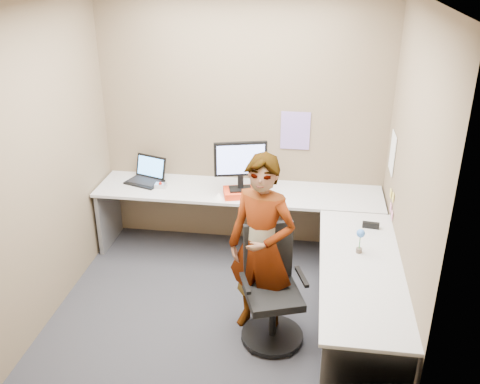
% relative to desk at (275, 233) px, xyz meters
% --- Properties ---
extents(ground, '(3.00, 3.00, 0.00)m').
position_rel_desk_xyz_m(ground, '(-0.44, -0.39, -0.59)').
color(ground, '#28272D').
rests_on(ground, ground).
extents(wall_back, '(3.00, 0.00, 3.00)m').
position_rel_desk_xyz_m(wall_back, '(-0.44, 0.91, 0.76)').
color(wall_back, brown).
rests_on(wall_back, ground).
extents(wall_right, '(0.00, 2.70, 2.70)m').
position_rel_desk_xyz_m(wall_right, '(1.06, -0.39, 0.76)').
color(wall_right, brown).
rests_on(wall_right, ground).
extents(wall_left, '(0.00, 2.70, 2.70)m').
position_rel_desk_xyz_m(wall_left, '(-1.94, -0.39, 0.76)').
color(wall_left, brown).
rests_on(wall_left, ground).
extents(desk, '(2.98, 2.58, 0.73)m').
position_rel_desk_xyz_m(desk, '(0.00, 0.00, 0.00)').
color(desk, '#B7B7B7').
rests_on(desk, ground).
extents(paper_ream, '(0.38, 0.32, 0.07)m').
position_rel_desk_xyz_m(paper_ream, '(-0.40, 0.47, 0.17)').
color(paper_ream, red).
rests_on(paper_ream, desk).
extents(monitor, '(0.52, 0.21, 0.50)m').
position_rel_desk_xyz_m(monitor, '(-0.40, 0.48, 0.50)').
color(monitor, black).
rests_on(monitor, paper_ream).
extents(laptop, '(0.44, 0.40, 0.26)m').
position_rel_desk_xyz_m(laptop, '(-1.44, 0.69, 0.21)').
color(laptop, black).
rests_on(laptop, desk).
extents(trackball_mouse, '(0.12, 0.08, 0.07)m').
position_rel_desk_xyz_m(trackball_mouse, '(-1.25, 0.54, 0.17)').
color(trackball_mouse, '#B7B7BC').
rests_on(trackball_mouse, desk).
extents(origami, '(0.10, 0.10, 0.06)m').
position_rel_desk_xyz_m(origami, '(-0.60, 0.36, 0.17)').
color(origami, white).
rests_on(origami, desk).
extents(stapler, '(0.15, 0.06, 0.05)m').
position_rel_desk_xyz_m(stapler, '(0.86, -0.05, 0.17)').
color(stapler, black).
rests_on(stapler, desk).
extents(flower, '(0.07, 0.07, 0.22)m').
position_rel_desk_xyz_m(flower, '(0.73, -0.49, 0.28)').
color(flower, brown).
rests_on(flower, desk).
extents(calendar_purple, '(0.30, 0.01, 0.40)m').
position_rel_desk_xyz_m(calendar_purple, '(0.11, 0.90, 0.71)').
color(calendar_purple, '#846BB7').
rests_on(calendar_purple, wall_back).
extents(calendar_white, '(0.01, 0.28, 0.38)m').
position_rel_desk_xyz_m(calendar_white, '(1.05, 0.51, 0.66)').
color(calendar_white, white).
rests_on(calendar_white, wall_right).
extents(sticky_note_a, '(0.01, 0.07, 0.07)m').
position_rel_desk_xyz_m(sticky_note_a, '(1.05, 0.16, 0.36)').
color(sticky_note_a, '#F2E059').
rests_on(sticky_note_a, wall_right).
extents(sticky_note_b, '(0.01, 0.07, 0.07)m').
position_rel_desk_xyz_m(sticky_note_b, '(1.05, 0.21, 0.23)').
color(sticky_note_b, pink).
rests_on(sticky_note_b, wall_right).
extents(sticky_note_c, '(0.01, 0.07, 0.07)m').
position_rel_desk_xyz_m(sticky_note_c, '(1.05, 0.09, 0.21)').
color(sticky_note_c, pink).
rests_on(sticky_note_c, wall_right).
extents(sticky_note_d, '(0.01, 0.07, 0.07)m').
position_rel_desk_xyz_m(sticky_note_d, '(1.05, 0.31, 0.33)').
color(sticky_note_d, '#F2E059').
rests_on(sticky_note_d, wall_right).
extents(office_chair, '(0.57, 0.56, 0.99)m').
position_rel_desk_xyz_m(office_chair, '(0.04, -0.74, -0.18)').
color(office_chair, black).
rests_on(office_chair, ground).
extents(person, '(0.68, 0.56, 1.59)m').
position_rel_desk_xyz_m(person, '(-0.07, -0.63, 0.21)').
color(person, '#999399').
rests_on(person, ground).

